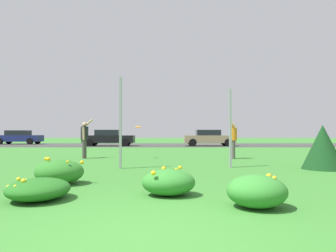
% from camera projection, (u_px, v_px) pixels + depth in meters
% --- Properties ---
extents(ground_plane, '(120.00, 120.00, 0.00)m').
position_uv_depth(ground_plane, '(162.00, 154.00, 16.22)').
color(ground_plane, '#387A2D').
extents(highway_strip, '(120.00, 9.78, 0.01)m').
position_uv_depth(highway_strip, '(164.00, 145.00, 29.22)').
color(highway_strip, '#38383A').
rests_on(highway_strip, ground).
extents(highway_center_stripe, '(120.00, 0.16, 0.00)m').
position_uv_depth(highway_center_stripe, '(164.00, 145.00, 29.22)').
color(highway_center_stripe, yellow).
rests_on(highway_center_stripe, ground).
extents(daylily_clump_mid_right, '(0.91, 0.84, 0.51)m').
position_uv_depth(daylily_clump_mid_right, '(256.00, 191.00, 4.53)').
color(daylily_clump_mid_right, '#337F2D').
rests_on(daylily_clump_mid_right, ground).
extents(daylily_clump_front_center, '(1.06, 0.94, 0.60)m').
position_uv_depth(daylily_clump_front_center, '(59.00, 172.00, 6.62)').
color(daylily_clump_front_center, '#2D7526').
rests_on(daylily_clump_front_center, ground).
extents(daylily_clump_near_camera, '(1.03, 1.13, 0.39)m').
position_uv_depth(daylily_clump_near_camera, '(38.00, 189.00, 5.05)').
color(daylily_clump_near_camera, '#23661E').
rests_on(daylily_clump_near_camera, ground).
extents(daylily_clump_front_left, '(0.97, 0.81, 0.53)m').
position_uv_depth(daylily_clump_front_left, '(168.00, 182.00, 5.42)').
color(daylily_clump_front_left, '#337F2D').
rests_on(daylily_clump_front_left, ground).
extents(sign_post_near_path, '(0.07, 0.10, 2.94)m').
position_uv_depth(sign_post_near_path, '(120.00, 123.00, 9.62)').
color(sign_post_near_path, '#93969B').
rests_on(sign_post_near_path, ground).
extents(sign_post_by_roadside, '(0.07, 0.10, 2.59)m').
position_uv_depth(sign_post_by_roadside, '(230.00, 128.00, 9.92)').
color(sign_post_by_roadside, '#93969B').
rests_on(sign_post_by_roadside, ground).
extents(evergreen_shrub_side, '(1.28, 1.28, 1.40)m').
position_uv_depth(evergreen_shrub_side, '(322.00, 147.00, 9.40)').
color(evergreen_shrub_side, '#143D19').
rests_on(evergreen_shrub_side, ground).
extents(person_thrower_dark_shirt, '(0.50, 0.49, 1.80)m').
position_uv_depth(person_thrower_dark_shirt, '(84.00, 137.00, 13.54)').
color(person_thrower_dark_shirt, '#232328').
rests_on(person_thrower_dark_shirt, ground).
extents(person_catcher_orange_shirt, '(0.44, 0.49, 1.82)m').
position_uv_depth(person_catcher_orange_shirt, '(232.00, 137.00, 13.34)').
color(person_catcher_orange_shirt, orange).
rests_on(person_catcher_orange_shirt, ground).
extents(frisbee_orange, '(0.24, 0.24, 0.08)m').
position_uv_depth(frisbee_orange, '(137.00, 127.00, 13.47)').
color(frisbee_orange, orange).
extents(car_navy_leftmost, '(4.50, 2.00, 1.45)m').
position_uv_depth(car_navy_leftmost, '(18.00, 137.00, 31.39)').
color(car_navy_leftmost, navy).
rests_on(car_navy_leftmost, ground).
extents(car_black_center_left, '(4.50, 2.00, 1.45)m').
position_uv_depth(car_black_center_left, '(108.00, 138.00, 27.02)').
color(car_black_center_left, black).
rests_on(car_black_center_left, ground).
extents(car_tan_center_right, '(4.50, 2.00, 1.45)m').
position_uv_depth(car_tan_center_right, '(208.00, 138.00, 27.05)').
color(car_tan_center_right, '#937F60').
rests_on(car_tan_center_right, ground).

